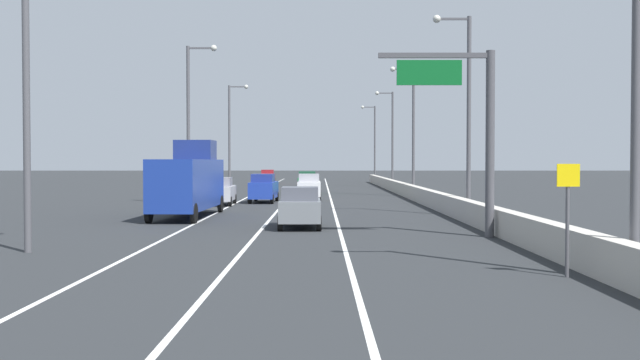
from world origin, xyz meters
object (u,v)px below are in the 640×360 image
at_px(lamp_post_right_near, 629,31).
at_px(lamp_post_right_second, 466,102).
at_px(box_truck, 190,182).
at_px(car_green_4, 308,182).
at_px(overhead_sign_gantry, 473,120).
at_px(lamp_post_left_near, 34,63).
at_px(lamp_post_right_third, 412,123).
at_px(lamp_post_left_far, 233,130).
at_px(car_silver_5, 221,191).
at_px(lamp_post_right_fourth, 391,133).
at_px(car_red_0, 269,177).
at_px(lamp_post_right_fifth, 374,139).
at_px(car_blue_1, 265,188).
at_px(car_gray_2, 301,207).
at_px(car_white_3, 310,187).
at_px(lamp_post_left_mid, 193,114).
at_px(speed_advisory_sign, 569,211).

distance_m(lamp_post_right_near, lamp_post_right_second, 22.03).
bearing_deg(box_truck, lamp_post_right_second, 2.47).
bearing_deg(car_green_4, overhead_sign_gantry, -79.41).
bearing_deg(lamp_post_left_near, lamp_post_right_third, 65.48).
bearing_deg(lamp_post_left_far, car_silver_5, -84.82).
bearing_deg(lamp_post_right_fourth, car_red_0, 141.28).
height_order(lamp_post_right_near, lamp_post_right_fifth, same).
bearing_deg(lamp_post_left_near, car_blue_1, 79.48).
bearing_deg(car_gray_2, overhead_sign_gantry, -30.01).
xyz_separation_m(lamp_post_right_near, lamp_post_left_near, (-17.31, 6.00, 0.00)).
bearing_deg(car_red_0, lamp_post_right_third, -66.68).
bearing_deg(car_white_3, car_red_0, 98.72).
xyz_separation_m(overhead_sign_gantry, lamp_post_right_second, (1.93, 11.17, 1.61)).
bearing_deg(lamp_post_left_mid, car_gray_2, -65.34).
relative_size(speed_advisory_sign, box_truck, 0.32).
bearing_deg(lamp_post_right_fourth, lamp_post_right_near, -90.40).
relative_size(lamp_post_left_mid, box_truck, 1.20).
distance_m(speed_advisory_sign, lamp_post_right_fourth, 65.47).
height_order(car_gray_2, car_green_4, car_green_4).
relative_size(lamp_post_right_fifth, car_gray_2, 2.69).
bearing_deg(car_red_0, lamp_post_right_second, -75.09).
xyz_separation_m(lamp_post_left_mid, box_truck, (1.77, -11.06, -4.39)).
height_order(lamp_post_left_far, car_blue_1, lamp_post_left_far).
bearing_deg(car_green_4, lamp_post_left_near, -100.75).
xyz_separation_m(speed_advisory_sign, lamp_post_left_mid, (-15.49, 31.64, 4.57)).
xyz_separation_m(lamp_post_right_second, lamp_post_left_near, (-17.60, -16.03, 0.00)).
height_order(lamp_post_right_third, car_silver_5, lamp_post_right_third).
relative_size(lamp_post_left_far, car_blue_1, 2.41).
bearing_deg(car_white_3, overhead_sign_gantry, -75.91).
relative_size(lamp_post_left_near, lamp_post_left_mid, 1.00).
distance_m(car_gray_2, car_green_4, 35.10).
distance_m(lamp_post_right_second, lamp_post_right_fourth, 44.06).
bearing_deg(lamp_post_left_near, lamp_post_right_near, -19.12).
xyz_separation_m(lamp_post_right_fifth, car_gray_2, (-8.70, -73.20, -5.39)).
bearing_deg(car_white_3, lamp_post_left_near, -104.98).
height_order(lamp_post_right_fourth, lamp_post_left_near, same).
distance_m(lamp_post_right_near, lamp_post_right_fifth, 88.11).
bearing_deg(lamp_post_right_third, car_blue_1, -143.46).
height_order(lamp_post_right_near, car_silver_5, lamp_post_right_near).
height_order(lamp_post_right_fourth, car_blue_1, lamp_post_right_fourth).
relative_size(lamp_post_right_fifth, car_silver_5, 2.66).
bearing_deg(lamp_post_right_third, speed_advisory_sign, -91.65).
bearing_deg(speed_advisory_sign, lamp_post_right_third, 88.35).
bearing_deg(lamp_post_right_near, car_silver_5, 114.60).
height_order(lamp_post_right_second, box_truck, lamp_post_right_second).
relative_size(lamp_post_right_second, car_green_4, 2.71).
height_order(lamp_post_right_second, lamp_post_right_third, same).
xyz_separation_m(lamp_post_right_third, car_blue_1, (-11.94, -8.85, -5.28)).
relative_size(car_red_0, car_green_4, 1.14).
bearing_deg(car_white_3, box_truck, -110.19).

